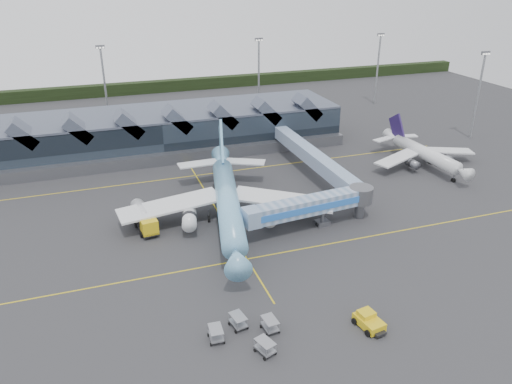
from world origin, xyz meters
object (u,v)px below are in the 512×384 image
object	(u,v)px
main_airliner	(227,198)
jet_bridge	(318,205)
regional_jet	(423,152)
fuel_truck	(143,216)
pushback_tug	(369,321)

from	to	relation	value
main_airliner	jet_bridge	distance (m)	16.05
regional_jet	fuel_truck	world-z (taller)	regional_jet
regional_jet	fuel_truck	bearing A→B (deg)	-174.21
regional_jet	pushback_tug	bearing A→B (deg)	-134.25
regional_jet	jet_bridge	world-z (taller)	regional_jet
regional_jet	jet_bridge	size ratio (longest dim) A/B	1.15
fuel_truck	main_airliner	bearing A→B (deg)	-15.80
regional_jet	jet_bridge	xyz separation A→B (m)	(-35.37, -19.12, 1.15)
main_airliner	regional_jet	distance (m)	50.87
main_airliner	fuel_truck	xyz separation A→B (m)	(-14.59, 2.34, -2.23)
fuel_truck	pushback_tug	bearing A→B (deg)	-63.98
pushback_tug	jet_bridge	bearing A→B (deg)	69.05
pushback_tug	regional_jet	bearing A→B (deg)	38.78
main_airliner	pushback_tug	world-z (taller)	main_airliner
jet_bridge	fuel_truck	bearing A→B (deg)	155.42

